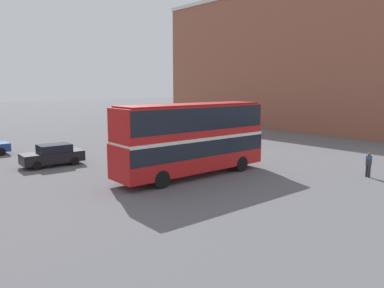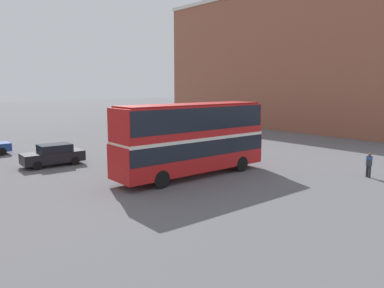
# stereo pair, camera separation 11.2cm
# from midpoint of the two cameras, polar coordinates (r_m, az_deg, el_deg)

# --- Properties ---
(ground_plane) EXTENTS (240.00, 240.00, 0.00)m
(ground_plane) POSITION_cam_midpoint_polar(r_m,az_deg,el_deg) (25.27, 2.85, -4.17)
(ground_plane) COLOR #5B5B60
(building_row_right) EXTENTS (11.95, 38.39, 18.14)m
(building_row_right) POSITION_cam_midpoint_polar(r_m,az_deg,el_deg) (54.83, 14.90, 12.18)
(building_row_right) COLOR #935642
(building_row_right) RESTS_ON ground_plane
(double_decker_bus) EXTENTS (10.54, 2.59, 4.60)m
(double_decker_bus) POSITION_cam_midpoint_polar(r_m,az_deg,el_deg) (23.48, 0.14, 1.36)
(double_decker_bus) COLOR red
(double_decker_bus) RESTS_ON ground_plane
(pedestrian_foreground) EXTENTS (0.52, 0.52, 1.57)m
(pedestrian_foreground) POSITION_cam_midpoint_polar(r_m,az_deg,el_deg) (25.94, 25.49, -2.54)
(pedestrian_foreground) COLOR #232328
(pedestrian_foreground) RESTS_ON ground_plane
(parked_car_kerb_far) EXTENTS (4.28, 1.91, 1.55)m
(parked_car_kerb_far) POSITION_cam_midpoint_polar(r_m,az_deg,el_deg) (28.64, -20.27, -1.57)
(parked_car_kerb_far) COLOR black
(parked_car_kerb_far) RESTS_ON ground_plane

